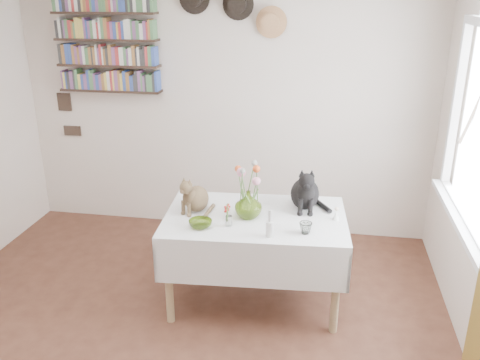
% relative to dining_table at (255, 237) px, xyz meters
% --- Properties ---
extents(room, '(4.08, 4.58, 2.58)m').
position_rel_dining_table_xyz_m(room, '(-0.50, -0.95, 0.70)').
color(room, brown).
rests_on(room, ground).
extents(dining_table, '(1.42, 0.97, 0.73)m').
position_rel_dining_table_xyz_m(dining_table, '(0.00, 0.00, 0.00)').
color(dining_table, white).
rests_on(dining_table, room).
extents(tabby_cat, '(0.30, 0.32, 0.30)m').
position_rel_dining_table_xyz_m(tabby_cat, '(-0.46, 0.03, 0.33)').
color(tabby_cat, brown).
rests_on(tabby_cat, dining_table).
extents(black_cat, '(0.27, 0.33, 0.36)m').
position_rel_dining_table_xyz_m(black_cat, '(0.35, 0.22, 0.36)').
color(black_cat, black).
rests_on(black_cat, dining_table).
extents(flower_vase, '(0.26, 0.26, 0.21)m').
position_rel_dining_table_xyz_m(flower_vase, '(-0.05, -0.03, 0.28)').
color(flower_vase, '#9BBD42').
rests_on(flower_vase, dining_table).
extents(green_bowl, '(0.22, 0.22, 0.05)m').
position_rel_dining_table_xyz_m(green_bowl, '(-0.36, -0.25, 0.21)').
color(green_bowl, '#9BBD42').
rests_on(green_bowl, dining_table).
extents(drinking_glass, '(0.09, 0.09, 0.08)m').
position_rel_dining_table_xyz_m(drinking_glass, '(0.39, -0.23, 0.22)').
color(drinking_glass, white).
rests_on(drinking_glass, dining_table).
extents(candlestick, '(0.05, 0.05, 0.20)m').
position_rel_dining_table_xyz_m(candlestick, '(0.14, -0.31, 0.25)').
color(candlestick, white).
rests_on(candlestick, dining_table).
extents(berry_jar, '(0.05, 0.05, 0.19)m').
position_rel_dining_table_xyz_m(berry_jar, '(-0.16, -0.20, 0.27)').
color(berry_jar, white).
rests_on(berry_jar, dining_table).
extents(porcelain_figurine, '(0.05, 0.05, 0.10)m').
position_rel_dining_table_xyz_m(porcelain_figurine, '(0.60, 0.04, 0.22)').
color(porcelain_figurine, white).
rests_on(porcelain_figurine, dining_table).
extents(flower_bouquet, '(0.17, 0.12, 0.39)m').
position_rel_dining_table_xyz_m(flower_bouquet, '(-0.05, -0.02, 0.52)').
color(flower_bouquet, '#4C7233').
rests_on(flower_bouquet, flower_vase).
extents(bookshelf_unit, '(1.00, 0.16, 0.91)m').
position_rel_dining_table_xyz_m(bookshelf_unit, '(-1.60, 1.21, 1.29)').
color(bookshelf_unit, '#312118').
rests_on(bookshelf_unit, room).
extents(wall_hats, '(0.98, 0.09, 0.48)m').
position_rel_dining_table_xyz_m(wall_hats, '(-0.38, 1.24, 1.62)').
color(wall_hats, black).
rests_on(wall_hats, room).
extents(wall_art_plaques, '(0.21, 0.02, 0.44)m').
position_rel_dining_table_xyz_m(wall_art_plaques, '(-2.13, 1.28, 0.58)').
color(wall_art_plaques, '#38281E').
rests_on(wall_art_plaques, room).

